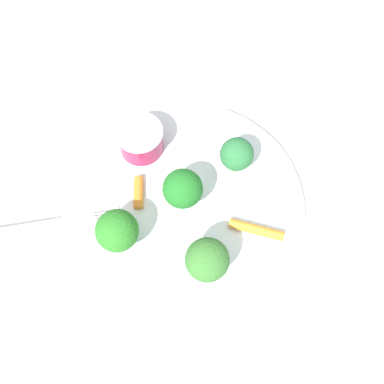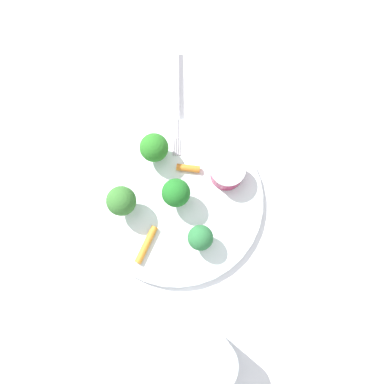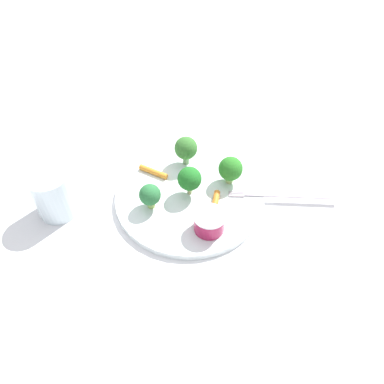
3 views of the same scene
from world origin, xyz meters
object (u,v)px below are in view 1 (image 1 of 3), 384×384
Objects in this scene: plate at (183,205)px; drinking_glass at (378,127)px; sauce_cup at (141,140)px; broccoli_floret_2 at (237,155)px; carrot_stick_0 at (138,194)px; carrot_stick_1 at (256,230)px; broccoli_floret_3 at (117,231)px; broccoli_floret_0 at (183,189)px; broccoli_floret_1 at (207,260)px; fork at (32,226)px.

drinking_glass is at bearing -58.50° from plate.
sauce_cup is 0.11m from broccoli_floret_2.
broccoli_floret_2 reaches higher than carrot_stick_0.
carrot_stick_0 is (-0.06, 0.10, -0.02)m from broccoli_floret_2.
sauce_cup is 0.62× the size of drinking_glass.
plate is 4.56× the size of carrot_stick_1.
drinking_glass is (0.14, -0.11, 0.03)m from carrot_stick_1.
broccoli_floret_3 is (-0.12, -0.01, 0.01)m from sauce_cup.
broccoli_floret_0 is 0.08m from broccoli_floret_1.
broccoli_floret_2 is at bearing 113.72° from drinking_glass.
plate is 0.09m from broccoli_floret_3.
broccoli_floret_1 is (-0.07, -0.04, 0.04)m from plate.
plate is at bearing -68.86° from fork.
broccoli_floret_1 is at bearing -127.38° from carrot_stick_0.
broccoli_floret_3 is at bearing 137.16° from broccoli_floret_2.
broccoli_floret_0 is 1.57× the size of carrot_stick_0.
broccoli_floret_0 is at bearing -88.28° from carrot_stick_0.
broccoli_floret_0 is 0.23m from drinking_glass.
drinking_glass is (0.12, -0.20, 0.04)m from plate.
broccoli_floret_1 reaches higher than broccoli_floret_2.
plate is 3.15× the size of drinking_glass.
broccoli_floret_2 is at bearing -41.08° from broccoli_floret_0.
fork is at bearing 142.22° from sauce_cup.
broccoli_floret_0 is at bearing 78.20° from carrot_stick_1.
drinking_glass is (0.18, -0.25, -0.00)m from broccoli_floret_3.
sauce_cup is 1.44× the size of carrot_stick_0.
broccoli_floret_3 is 0.10m from fork.
plate is 4.47× the size of broccoli_floret_1.
carrot_stick_1 is 0.18m from drinking_glass.
sauce_cup is at bearing -37.78° from fork.
broccoli_floret_0 is 0.08m from broccoli_floret_3.
broccoli_floret_2 is 0.15m from broccoli_floret_3.
broccoli_floret_2 is 0.57× the size of drinking_glass.
sauce_cup is at bearing 46.00° from plate.
broccoli_floret_0 is at bearing -127.75° from plate.
broccoli_floret_3 reaches higher than plate.
broccoli_floret_1 reaches higher than carrot_stick_0.
plate is 4.90× the size of broccoli_floret_3.
broccoli_floret_2 is 0.23m from fork.
plate is at bearing -88.24° from carrot_stick_0.
broccoli_floret_0 reaches higher than broccoli_floret_2.
drinking_glass reaches higher than broccoli_floret_1.
broccoli_floret_0 reaches higher than carrot_stick_0.
carrot_stick_1 is 0.69× the size of drinking_glass.
carrot_stick_1 is at bearing -96.76° from carrot_stick_0.
broccoli_floret_0 is at bearing 138.92° from broccoli_floret_2.
broccoli_floret_1 reaches higher than plate.
fork is at bearing 119.60° from broccoli_floret_2.
broccoli_floret_1 is 1.25× the size of broccoli_floret_2.
drinking_glass reaches higher than carrot_stick_0.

